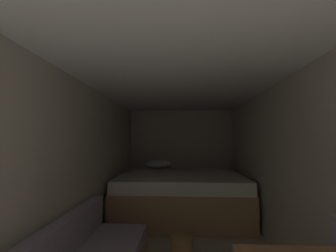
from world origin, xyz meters
The scene contains 6 objects.
wall_back centered at (0.00, 4.80, 1.03)m, with size 2.44×0.05×2.07m, color beige.
wall_left centered at (-1.19, 2.03, 1.03)m, with size 0.05×5.49×2.07m, color beige.
wall_right centered at (1.19, 2.03, 1.03)m, with size 0.05×5.49×2.07m, color beige.
ceiling_slab centered at (0.00, 2.03, 2.09)m, with size 2.44×5.49×0.05m, color white.
bed centered at (0.00, 3.77, 0.38)m, with size 2.22×1.93×0.95m.
wicker_basket centered at (0.01, 2.16, 0.13)m, with size 0.26×0.26×0.26m.
Camera 1 is at (-0.00, -0.64, 1.38)m, focal length 25.05 mm.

